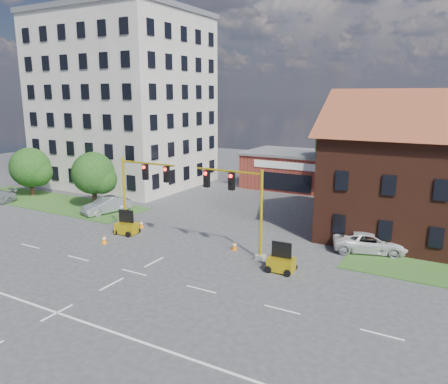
# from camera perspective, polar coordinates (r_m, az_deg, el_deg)

# --- Properties ---
(ground) EXTENTS (120.00, 120.00, 0.00)m
(ground) POSITION_cam_1_polar(r_m,az_deg,el_deg) (28.62, -11.64, -10.25)
(ground) COLOR #3D3D40
(ground) RESTS_ON ground
(grass_verge_nw) EXTENTS (22.00, 6.00, 0.08)m
(grass_verge_nw) POSITION_cam_1_polar(r_m,az_deg,el_deg) (49.15, -21.77, -1.19)
(grass_verge_nw) COLOR #2B5B22
(grass_verge_nw) RESTS_ON ground
(lane_markings) EXTENTS (60.00, 36.00, 0.01)m
(lane_markings) POSITION_cam_1_polar(r_m,az_deg,el_deg) (26.64, -15.94, -12.26)
(lane_markings) COLOR white
(lane_markings) RESTS_ON ground
(office_block) EXTENTS (18.40, 15.40, 20.60)m
(office_block) POSITION_cam_1_polar(r_m,az_deg,el_deg) (56.09, -13.05, 11.59)
(office_block) COLOR #BDB4A6
(office_block) RESTS_ON ground
(brick_shop) EXTENTS (12.40, 8.40, 4.30)m
(brick_shop) POSITION_cam_1_polar(r_m,az_deg,el_deg) (53.46, 9.69, 2.91)
(brick_shop) COLOR maroon
(brick_shop) RESTS_ON ground
(tree_large) EXTENTS (7.31, 6.97, 9.71)m
(tree_large) POSITION_cam_1_polar(r_m,az_deg,el_deg) (48.28, 16.39, 6.12)
(tree_large) COLOR #341F13
(tree_large) RESTS_ON ground
(tree_nw_front) EXTENTS (4.35, 4.14, 5.59)m
(tree_nw_front) POSITION_cam_1_polar(r_m,az_deg,el_deg) (44.28, -16.45, 2.17)
(tree_nw_front) COLOR #341F13
(tree_nw_front) RESTS_ON ground
(tree_nw_rear) EXTENTS (4.55, 4.33, 5.38)m
(tree_nw_rear) POSITION_cam_1_polar(r_m,az_deg,el_deg) (52.18, -23.76, 2.80)
(tree_nw_rear) COLOR #341F13
(tree_nw_rear) RESTS_ON ground
(signal_mast_west) EXTENTS (5.30, 0.60, 6.20)m
(signal_mast_west) POSITION_cam_1_polar(r_m,az_deg,el_deg) (34.54, -10.92, 0.56)
(signal_mast_west) COLOR gray
(signal_mast_west) RESTS_ON ground
(signal_mast_east) EXTENTS (5.30, 0.60, 6.20)m
(signal_mast_east) POSITION_cam_1_polar(r_m,az_deg,el_deg) (29.78, 2.02, -1.14)
(signal_mast_east) COLOR gray
(signal_mast_east) RESTS_ON ground
(trailer_west) EXTENTS (1.85, 1.38, 1.92)m
(trailer_west) POSITION_cam_1_polar(r_m,az_deg,el_deg) (36.02, -12.60, -4.47)
(trailer_west) COLOR yellow
(trailer_west) RESTS_ON ground
(trailer_east) EXTENTS (1.71, 1.19, 1.89)m
(trailer_east) POSITION_cam_1_polar(r_m,az_deg,el_deg) (28.17, 7.48, -9.17)
(trailer_east) COLOR yellow
(trailer_east) RESTS_ON ground
(cone_a) EXTENTS (0.40, 0.40, 0.70)m
(cone_a) POSITION_cam_1_polar(r_m,az_deg,el_deg) (34.25, -15.38, -5.98)
(cone_a) COLOR orange
(cone_a) RESTS_ON ground
(cone_b) EXTENTS (0.40, 0.40, 0.70)m
(cone_b) POSITION_cam_1_polar(r_m,az_deg,el_deg) (37.49, -10.74, -4.13)
(cone_b) COLOR orange
(cone_b) RESTS_ON ground
(cone_c) EXTENTS (0.40, 0.40, 0.70)m
(cone_c) POSITION_cam_1_polar(r_m,az_deg,el_deg) (31.74, 1.39, -7.01)
(cone_c) COLOR orange
(cone_c) RESTS_ON ground
(cone_d) EXTENTS (0.40, 0.40, 0.70)m
(cone_d) POSITION_cam_1_polar(r_m,az_deg,el_deg) (30.04, 7.48, -8.27)
(cone_d) COLOR orange
(cone_d) RESTS_ON ground
(pickup_white) EXTENTS (5.66, 3.79, 1.44)m
(pickup_white) POSITION_cam_1_polar(r_m,az_deg,el_deg) (32.93, 18.56, -6.24)
(pickup_white) COLOR white
(pickup_white) RESTS_ON ground
(sedan_silver_front) EXTENTS (2.79, 4.88, 1.52)m
(sedan_silver_front) POSITION_cam_1_polar(r_m,az_deg,el_deg) (42.76, -15.10, -1.69)
(sedan_silver_front) COLOR #A9ABB0
(sedan_silver_front) RESTS_ON ground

